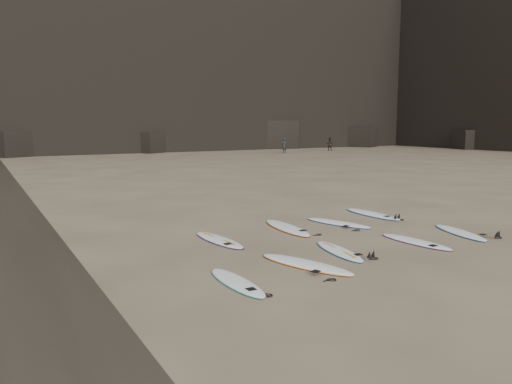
# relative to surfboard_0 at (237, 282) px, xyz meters

# --- Properties ---
(ground) EXTENTS (240.00, 240.00, 0.00)m
(ground) POSITION_rel_surfboard_0_xyz_m (4.45, 0.85, -0.04)
(ground) COLOR #897559
(ground) RESTS_ON ground
(surfboard_0) EXTENTS (0.53, 2.20, 0.08)m
(surfboard_0) POSITION_rel_surfboard_0_xyz_m (0.00, 0.00, 0.00)
(surfboard_0) COLOR white
(surfboard_0) RESTS_ON ground
(surfboard_1) EXTENTS (1.41, 2.67, 0.09)m
(surfboard_1) POSITION_rel_surfboard_0_xyz_m (2.02, 0.37, 0.01)
(surfboard_1) COLOR white
(surfboard_1) RESTS_ON ground
(surfboard_2) EXTENTS (0.94, 2.31, 0.08)m
(surfboard_2) POSITION_rel_surfboard_0_xyz_m (3.48, 0.96, 0.00)
(surfboard_2) COLOR white
(surfboard_2) RESTS_ON ground
(surfboard_3) EXTENTS (0.73, 2.38, 0.08)m
(surfboard_3) POSITION_rel_surfboard_0_xyz_m (6.00, 0.71, 0.00)
(surfboard_3) COLOR white
(surfboard_3) RESTS_ON ground
(surfboard_4) EXTENTS (1.23, 2.43, 0.09)m
(surfboard_4) POSITION_rel_surfboard_0_xyz_m (8.07, 0.88, 0.00)
(surfboard_4) COLOR white
(surfboard_4) RESTS_ON ground
(surfboard_5) EXTENTS (0.78, 2.48, 0.09)m
(surfboard_5) POSITION_rel_surfboard_0_xyz_m (1.29, 3.61, 0.00)
(surfboard_5) COLOR white
(surfboard_5) RESTS_ON ground
(surfboard_6) EXTENTS (0.94, 2.79, 0.10)m
(surfboard_6) POSITION_rel_surfboard_0_xyz_m (3.87, 4.03, 0.01)
(surfboard_6) COLOR white
(surfboard_6) RESTS_ON ground
(surfboard_7) EXTENTS (1.31, 2.52, 0.09)m
(surfboard_7) POSITION_rel_surfboard_0_xyz_m (5.77, 3.84, 0.00)
(surfboard_7) COLOR white
(surfboard_7) RESTS_ON ground
(surfboard_8) EXTENTS (0.65, 2.68, 0.10)m
(surfboard_8) POSITION_rel_surfboard_0_xyz_m (7.87, 4.49, 0.01)
(surfboard_8) COLOR white
(surfboard_8) RESTS_ON ground
(person_a) EXTENTS (0.67, 0.50, 1.65)m
(person_a) POSITION_rel_surfboard_0_xyz_m (25.27, 37.52, 0.79)
(person_a) COLOR black
(person_a) RESTS_ON ground
(person_b) EXTENTS (0.95, 0.99, 1.62)m
(person_b) POSITION_rel_surfboard_0_xyz_m (32.34, 38.51, 0.77)
(person_b) COLOR black
(person_b) RESTS_ON ground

